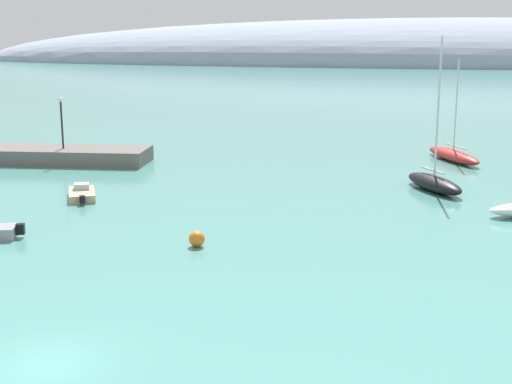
# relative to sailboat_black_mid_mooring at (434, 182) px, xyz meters

# --- Properties ---
(water) EXTENTS (600.00, 600.00, 0.00)m
(water) POSITION_rel_sailboat_black_mid_mooring_xyz_m (-13.02, -30.92, -0.63)
(water) COLOR teal
(water) RESTS_ON ground
(breakwater_rocks) EXTENTS (20.82, 7.25, 1.29)m
(breakwater_rocks) POSITION_rel_sailboat_black_mid_mooring_xyz_m (-33.94, 4.08, 0.01)
(breakwater_rocks) COLOR #66605B
(breakwater_rocks) RESTS_ON ground
(distant_ridge) EXTENTS (382.64, 89.56, 33.56)m
(distant_ridge) POSITION_rel_sailboat_black_mid_mooring_xyz_m (7.77, 227.80, -0.63)
(distant_ridge) COLOR #8E99AD
(distant_ridge) RESTS_ON ground
(sailboat_black_mid_mooring) EXTENTS (4.83, 6.41, 10.78)m
(sailboat_black_mid_mooring) POSITION_rel_sailboat_black_mid_mooring_xyz_m (0.00, 0.00, 0.00)
(sailboat_black_mid_mooring) COLOR black
(sailboat_black_mid_mooring) RESTS_ON water
(sailboat_red_outer_mooring) EXTENTS (5.23, 8.07, 8.83)m
(sailboat_red_outer_mooring) POSITION_rel_sailboat_black_mid_mooring_xyz_m (1.78, 12.88, -0.08)
(sailboat_red_outer_mooring) COLOR red
(sailboat_red_outer_mooring) RESTS_ON water
(motorboat_sand_foreground) EXTENTS (3.14, 4.05, 0.92)m
(motorboat_sand_foreground) POSITION_rel_sailboat_black_mid_mooring_xyz_m (-23.27, -7.82, -0.32)
(motorboat_sand_foreground) COLOR #C6B284
(motorboat_sand_foreground) RESTS_ON water
(mooring_buoy_orange) EXTENTS (0.84, 0.84, 0.84)m
(mooring_buoy_orange) POSITION_rel_sailboat_black_mid_mooring_xyz_m (-12.24, -16.76, -0.21)
(mooring_buoy_orange) COLOR orange
(mooring_buoy_orange) RESTS_ON water
(harbor_lamp_post) EXTENTS (0.36, 0.36, 4.36)m
(harbor_lamp_post) POSITION_rel_sailboat_black_mid_mooring_xyz_m (-30.91, 4.07, 3.34)
(harbor_lamp_post) COLOR black
(harbor_lamp_post) RESTS_ON breakwater_rocks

